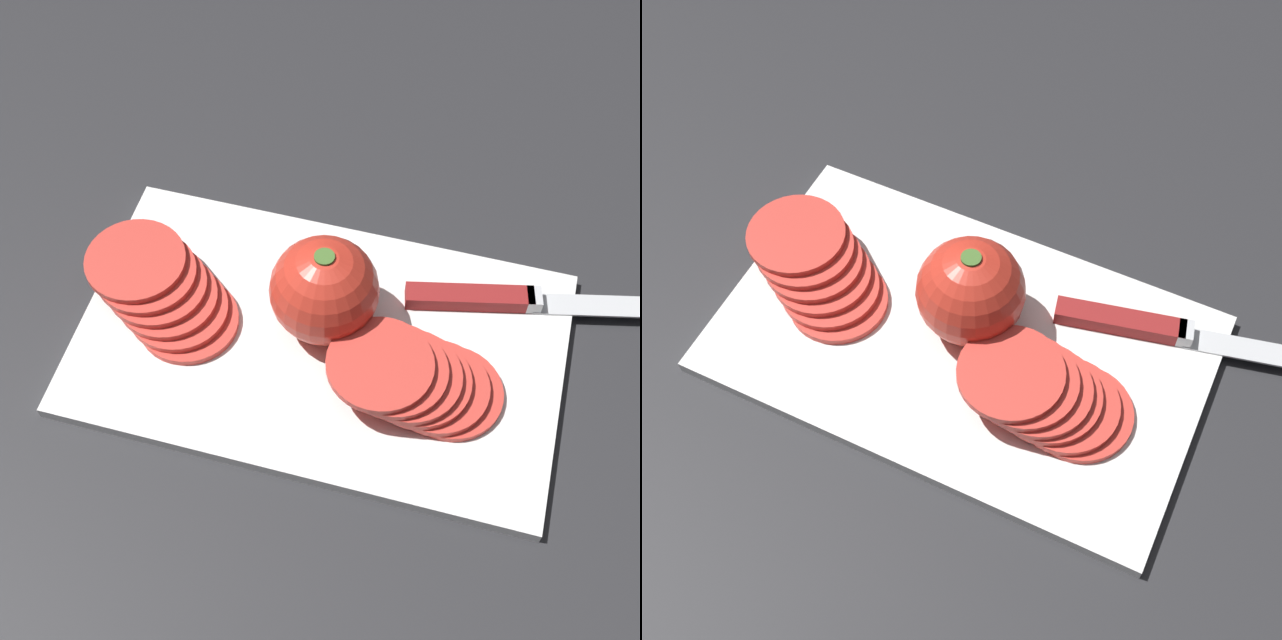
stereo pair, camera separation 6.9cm
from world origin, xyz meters
TOP-DOWN VIEW (x-y plane):
  - ground_plane at (0.00, 0.00)m, footprint 3.00×3.00m
  - cutting_board at (0.08, 0.03)m, footprint 0.39×0.23m
  - whole_tomato at (0.09, 0.01)m, footprint 0.09×0.09m
  - knife at (-0.06, -0.05)m, footprint 0.30×0.08m
  - tomato_slice_stack_near at (0.00, 0.05)m, footprint 0.14×0.09m
  - tomato_slice_stack_far at (0.22, 0.02)m, footprint 0.13×0.11m

SIDE VIEW (x-z plane):
  - ground_plane at x=0.00m, z-range 0.00..0.00m
  - cutting_board at x=0.08m, z-range 0.00..0.01m
  - knife at x=-0.06m, z-range 0.01..0.02m
  - tomato_slice_stack_near at x=0.00m, z-range 0.01..0.05m
  - tomato_slice_stack_far at x=0.22m, z-range 0.01..0.05m
  - whole_tomato at x=0.09m, z-range 0.01..0.10m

